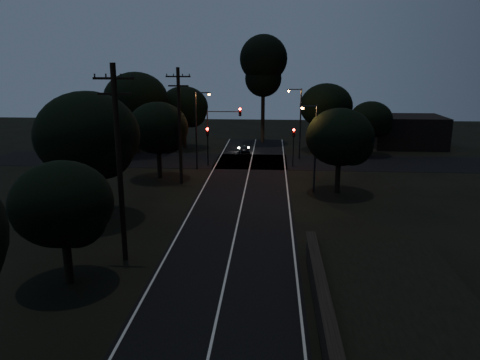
{
  "coord_description": "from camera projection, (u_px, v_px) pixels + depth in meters",
  "views": [
    {
      "loc": [
        2.31,
        -9.41,
        11.16
      ],
      "look_at": [
        0.0,
        24.0,
        2.5
      ],
      "focal_mm": 35.0,
      "sensor_mm": 36.0,
      "label": 1
    }
  ],
  "objects": [
    {
      "name": "tree_far_e",
      "position": [
        373.0,
        120.0,
        55.35
      ],
      "size": [
        5.03,
        5.03,
        6.39
      ],
      "color": "black",
      "rests_on": "ground"
    },
    {
      "name": "signal_left",
      "position": [
        208.0,
        139.0,
        50.26
      ],
      "size": [
        0.28,
        0.35,
        4.1
      ],
      "color": "black",
      "rests_on": "ground"
    },
    {
      "name": "car",
      "position": [
        244.0,
        150.0,
        56.4
      ],
      "size": [
        1.63,
        3.24,
        1.06
      ],
      "primitive_type": "imported",
      "rotation": [
        0.0,
        0.0,
        3.27
      ],
      "color": "black",
      "rests_on": "ground"
    },
    {
      "name": "tree_far_nw",
      "position": [
        185.0,
        108.0,
        59.52
      ],
      "size": [
        6.23,
        6.23,
        7.9
      ],
      "color": "black",
      "rests_on": "ground"
    },
    {
      "name": "tree_left_b",
      "position": [
        65.0,
        206.0,
        23.02
      ],
      "size": [
        5.02,
        5.02,
        6.39
      ],
      "color": "black",
      "rests_on": "ground"
    },
    {
      "name": "tree_left_c",
      "position": [
        90.0,
        138.0,
        32.36
      ],
      "size": [
        7.2,
        7.2,
        9.1
      ],
      "color": "black",
      "rests_on": "ground"
    },
    {
      "name": "tree_left_d",
      "position": [
        160.0,
        129.0,
        44.13
      ],
      "size": [
        5.77,
        5.77,
        7.32
      ],
      "color": "black",
      "rests_on": "ground"
    },
    {
      "name": "streetlight_b",
      "position": [
        299.0,
        119.0,
        53.02
      ],
      "size": [
        1.66,
        0.26,
        8.0
      ],
      "color": "black",
      "rests_on": "ground"
    },
    {
      "name": "streetlight_c",
      "position": [
        314.0,
        142.0,
        39.54
      ],
      "size": [
        1.46,
        0.26,
        7.5
      ],
      "color": "black",
      "rests_on": "ground"
    },
    {
      "name": "road_surface",
      "position": [
        245.0,
        187.0,
        42.1
      ],
      "size": [
        60.0,
        70.0,
        0.03
      ],
      "color": "black",
      "rests_on": "ground"
    },
    {
      "name": "streetlight_a",
      "position": [
        198.0,
        125.0,
        47.94
      ],
      "size": [
        1.66,
        0.26,
        8.0
      ],
      "color": "black",
      "rests_on": "ground"
    },
    {
      "name": "utility_pole_far",
      "position": [
        180.0,
        124.0,
        41.98
      ],
      "size": [
        2.2,
        0.3,
        10.5
      ],
      "color": "black",
      "rests_on": "ground"
    },
    {
      "name": "tall_pine",
      "position": [
        263.0,
        65.0,
        62.49
      ],
      "size": [
        6.34,
        6.34,
        14.42
      ],
      "color": "black",
      "rests_on": "ground"
    },
    {
      "name": "tree_right_a",
      "position": [
        342.0,
        139.0,
        39.18
      ],
      "size": [
        5.71,
        5.71,
        7.26
      ],
      "color": "black",
      "rests_on": "ground"
    },
    {
      "name": "signal_right",
      "position": [
        294.0,
        140.0,
        49.65
      ],
      "size": [
        0.28,
        0.35,
        4.1
      ],
      "color": "black",
      "rests_on": "ground"
    },
    {
      "name": "building_left",
      "position": [
        107.0,
        128.0,
        63.05
      ],
      "size": [
        10.0,
        8.0,
        4.4
      ],
      "primitive_type": "cube",
      "color": "black",
      "rests_on": "ground"
    },
    {
      "name": "tree_far_ne",
      "position": [
        328.0,
        107.0,
        58.24
      ],
      "size": [
        6.57,
        6.57,
        8.31
      ],
      "color": "black",
      "rests_on": "ground"
    },
    {
      "name": "utility_pole_mid",
      "position": [
        119.0,
        162.0,
        25.49
      ],
      "size": [
        2.2,
        0.3,
        11.0
      ],
      "color": "black",
      "rests_on": "ground"
    },
    {
      "name": "signal_mast",
      "position": [
        223.0,
        125.0,
        49.77
      ],
      "size": [
        3.7,
        0.35,
        6.25
      ],
      "color": "black",
      "rests_on": "ground"
    },
    {
      "name": "tree_far_w",
      "position": [
        138.0,
        101.0,
        55.65
      ],
      "size": [
        7.65,
        7.65,
        9.76
      ],
      "color": "black",
      "rests_on": "ground"
    },
    {
      "name": "building_right",
      "position": [
        407.0,
        131.0,
        61.39
      ],
      "size": [
        9.0,
        7.0,
        4.0
      ],
      "primitive_type": "cube",
      "color": "black",
      "rests_on": "ground"
    }
  ]
}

